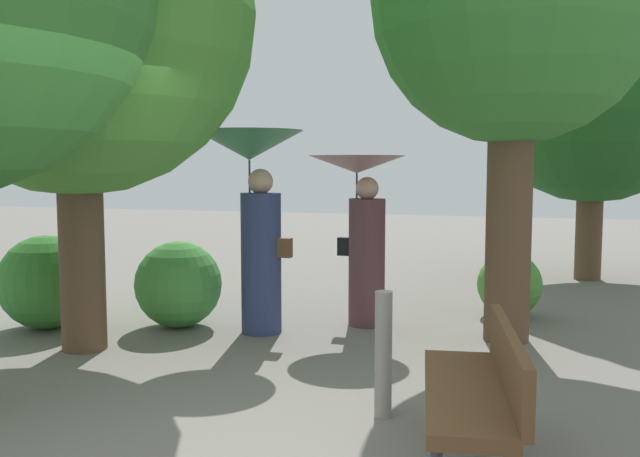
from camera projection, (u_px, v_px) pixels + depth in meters
ground_plane at (156, 454)px, 4.20m from camera, size 40.00×40.00×0.00m
person_left at (254, 192)px, 7.13m from camera, size 1.12×1.12×2.10m
person_right at (362, 214)px, 7.48m from camera, size 1.05×1.05×1.85m
park_bench at (480, 385)px, 3.91m from camera, size 0.69×1.55×0.83m
tree_mid_right at (595, 69)px, 10.26m from camera, size 3.48×3.48×5.09m
bush_path_left at (178, 284)px, 7.44m from camera, size 0.93×0.93×0.93m
bush_path_right at (509, 285)px, 7.98m from camera, size 0.74×0.74×0.74m
bush_behind_bench at (46, 282)px, 7.37m from camera, size 1.01×1.01×1.01m
path_marker_post at (383, 355)px, 4.78m from camera, size 0.12×0.12×0.89m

